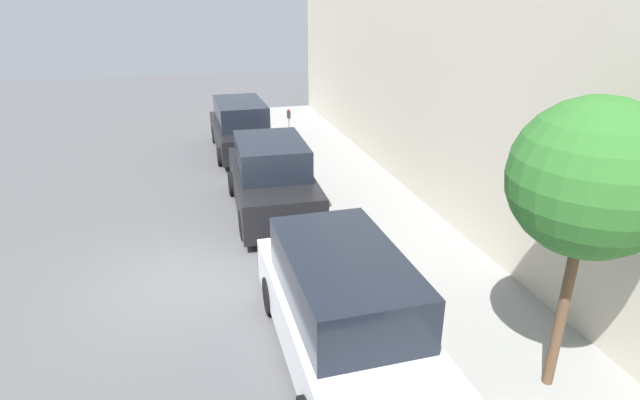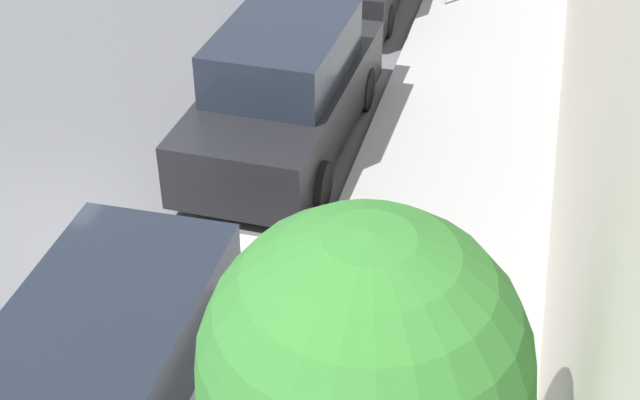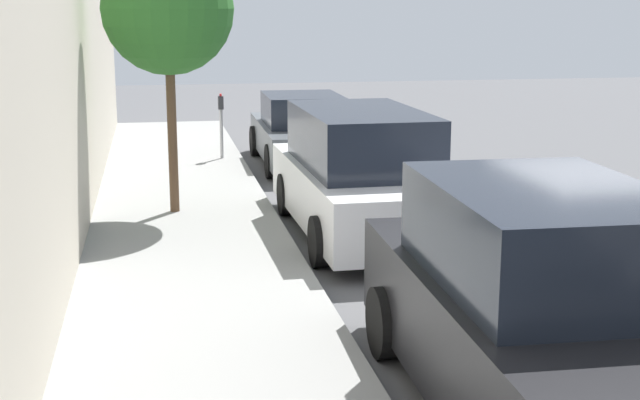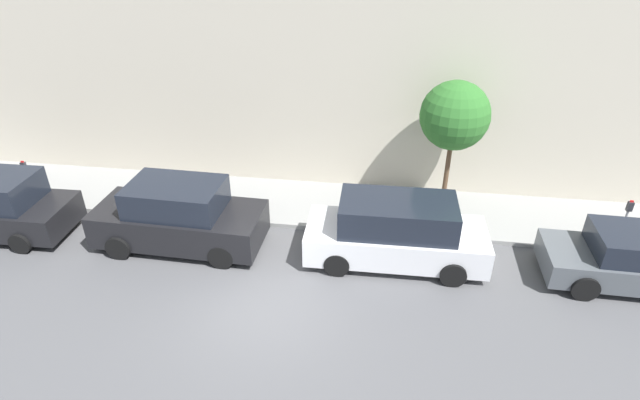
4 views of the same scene
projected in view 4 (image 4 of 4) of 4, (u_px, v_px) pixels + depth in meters
The scene contains 9 objects.
ground_plane at pixel (267, 306), 12.41m from camera, with size 60.00×60.00×0.00m, color #515154.
sidewalk at pixel (301, 203), 16.60m from camera, with size 2.89×32.00×0.15m.
building_facade at pixel (311, 34), 16.19m from camera, with size 2.00×32.00×10.09m.
parked_sedan_nearest at pixel (634, 260), 12.84m from camera, with size 1.92×4.53×1.54m.
parked_minivan_second at pixel (396, 232), 13.60m from camera, with size 2.02×4.93×1.90m.
parked_suv_third at pixel (179, 217), 14.27m from camera, with size 2.09×4.85×1.98m.
parking_meter_near at pixel (626, 217), 14.12m from camera, with size 0.11×0.15×1.40m.
parking_meter_far at pixel (27, 175), 16.38m from camera, with size 0.11×0.15×1.36m.
street_tree at pixel (455, 116), 14.53m from camera, with size 2.04×2.04×4.22m.
Camera 4 is at (-9.11, -2.64, 8.53)m, focal length 28.00 mm.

